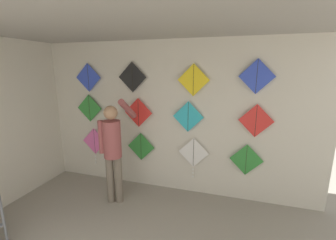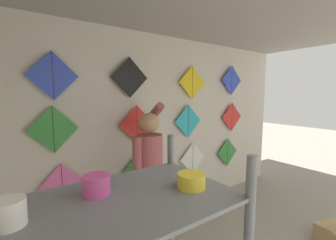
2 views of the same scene
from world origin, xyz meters
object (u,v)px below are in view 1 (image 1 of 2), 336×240
kite_1 (141,147)px  kite_2 (193,155)px  kite_6 (188,117)px  kite_8 (88,78)px  shopkeeper (113,146)px  kite_0 (95,143)px  kite_9 (132,77)px  kite_3 (246,160)px  kite_4 (89,108)px  kite_5 (138,113)px  kite_10 (193,80)px  kite_11 (257,76)px  kite_7 (256,121)px

kite_1 → kite_2: size_ratio=0.73×
kite_6 → kite_8: size_ratio=1.00×
shopkeeper → kite_6: shopkeeper is taller
kite_0 → kite_9: size_ratio=1.38×
kite_3 → kite_4: kite_4 is taller
kite_4 → kite_5: bearing=0.0°
kite_2 → kite_3: size_ratio=1.38×
shopkeeper → kite_10: size_ratio=3.30×
kite_1 → kite_4: size_ratio=1.00×
kite_10 → kite_11: bearing=0.0°
kite_3 → kite_10: bearing=180.0°
kite_2 → kite_0: bearing=180.0°
kite_0 → kite_7: (3.09, 0.00, 0.69)m
kite_0 → kite_3: size_ratio=1.38×
shopkeeper → kite_11: (2.22, 0.65, 1.15)m
shopkeeper → kite_4: 1.21m
kite_3 → kite_5: kite_5 is taller
kite_3 → kite_10: (-0.94, 0.00, 1.33)m
kite_3 → kite_6: size_ratio=1.00×
kite_8 → kite_1: bearing=0.0°
kite_9 → kite_6: bearing=0.0°
kite_8 → kite_11: size_ratio=1.00×
kite_1 → kite_9: size_ratio=1.00×
kite_1 → kite_4: 1.31m
kite_7 → kite_8: bearing=180.0°
shopkeeper → kite_11: bearing=5.3°
kite_0 → kite_5: kite_5 is taller
kite_5 → kite_11: bearing=0.0°
kite_7 → kite_6: bearing=180.0°
kite_6 → kite_7: size_ratio=1.00×
kite_4 → kite_7: 3.15m
kite_10 → kite_5: bearing=180.0°
kite_3 → kite_11: bearing=0.0°
kite_10 → kite_7: bearing=0.0°
kite_2 → kite_11: (0.96, 0.00, 1.41)m
kite_10 → kite_8: bearing=180.0°
kite_7 → kite_9: bearing=180.0°
kite_6 → kite_9: size_ratio=1.00×
shopkeeper → kite_11: kite_11 is taller
kite_6 → kite_11: (1.08, 0.00, 0.71)m
kite_10 → kite_6: bearing=180.0°
kite_5 → kite_11: kite_11 is taller
kite_2 → kite_4: size_ratio=1.38×
kite_2 → kite_9: kite_9 is taller
kite_10 → kite_11: 1.00m
kite_5 → kite_7: kite_5 is taller
kite_8 → kite_5: bearing=0.0°
kite_7 → shopkeeper: bearing=-164.0°
kite_3 → kite_5: bearing=180.0°
shopkeeper → kite_4: (-0.89, 0.65, 0.49)m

